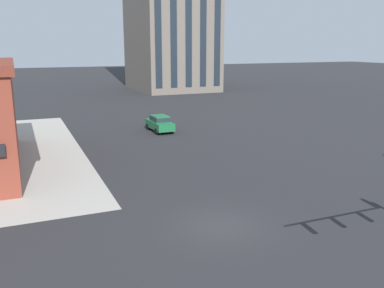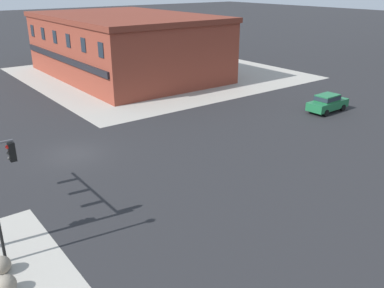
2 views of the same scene
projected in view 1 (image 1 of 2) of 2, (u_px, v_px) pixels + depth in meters
The scene contains 2 objects.
ground_plane at pixel (219, 226), 20.84m from camera, with size 320.00×320.00×0.00m, color #262628.
car_main_southbound_near at pixel (160, 123), 43.30m from camera, with size 1.98×4.44×1.68m.
Camera 1 is at (-8.79, -17.27, 8.81)m, focal length 39.03 mm.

